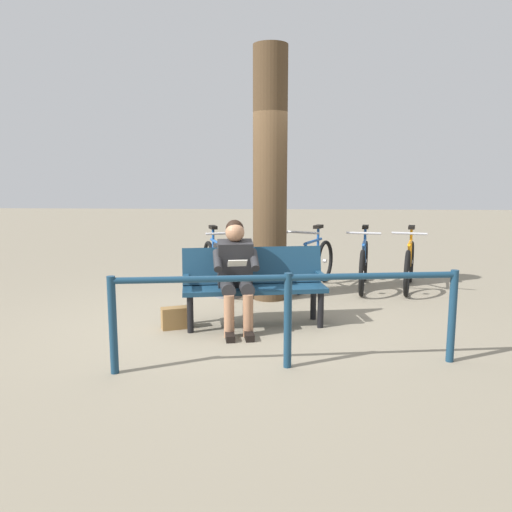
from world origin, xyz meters
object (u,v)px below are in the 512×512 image
litter_bin (228,270)px  bicycle_silver (216,265)px  bicycle_red (409,265)px  person_reading (236,270)px  bicycle_orange (364,265)px  bicycle_purple (313,264)px  bicycle_blue (266,264)px  tree_trunk (270,176)px  bench (254,280)px  handbag (175,318)px

litter_bin → bicycle_silver: 0.50m
litter_bin → bicycle_red: (-2.65, -0.60, -0.01)m
bicycle_red → bicycle_silver: bearing=-70.4°
person_reading → bicycle_orange: bearing=-139.4°
bicycle_purple → bicycle_blue: 0.71m
tree_trunk → bicycle_red: (-2.06, -0.70, -1.31)m
bench → bicycle_orange: size_ratio=1.00×
tree_trunk → bicycle_silver: (0.81, -0.54, -1.31)m
litter_bin → bicycle_silver: size_ratio=0.46×
bicycle_blue → bicycle_silver: (0.74, 0.18, 0.00)m
tree_trunk → litter_bin: bearing=-8.8°
tree_trunk → bicycle_blue: (0.07, -0.72, -1.31)m
bicycle_purple → bicycle_silver: same height
tree_trunk → bicycle_purple: 1.63m
bicycle_purple → bicycle_silver: 1.46m
bicycle_silver → bicycle_orange: bearing=73.3°
bicycle_purple → bicycle_orange: bearing=113.0°
bicycle_orange → litter_bin: bearing=-61.5°
litter_bin → bicycle_purple: size_ratio=0.47×
bicycle_silver → bench: bearing=-0.3°
bench → handbag: bearing=5.2°
bicycle_orange → bicycle_purple: bearing=-79.9°
litter_bin → bicycle_purple: 1.38m
person_reading → tree_trunk: 1.78m
handbag → bicycle_blue: 2.39m
tree_trunk → bicycle_silver: size_ratio=2.10×
handbag → bicycle_red: (-3.07, -2.16, 0.24)m
person_reading → tree_trunk: bearing=-113.5°
person_reading → handbag: person_reading is taller
handbag → bicycle_red: bearing=-144.8°
bench → litter_bin: size_ratio=2.26×
bicycle_orange → bicycle_silver: same height
handbag → bicycle_red: bicycle_red is taller
bicycle_red → handbag: bearing=-38.2°
bench → person_reading: size_ratio=1.38×
person_reading → bench: bearing=-142.8°
tree_trunk → bicycle_orange: size_ratio=2.01×
handbag → litter_bin: 1.63m
person_reading → bicycle_silver: 2.05m
tree_trunk → person_reading: bearing=76.9°
handbag → bicycle_silver: bicycle_silver is taller
handbag → litter_bin: bearing=-105.0°
litter_bin → bicycle_silver: bicycle_silver is taller
bench → bicycle_silver: (0.66, -1.77, -0.15)m
litter_bin → handbag: bearing=75.0°
handbag → bicycle_silver: 2.03m
bicycle_blue → bicycle_silver: same height
tree_trunk → bicycle_purple: size_ratio=2.15×
person_reading → bicycle_blue: size_ratio=0.73×
bench → bicycle_red: (-2.21, -1.92, -0.15)m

